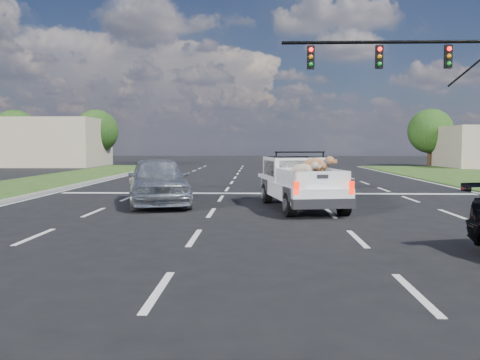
{
  "coord_description": "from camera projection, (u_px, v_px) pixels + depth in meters",
  "views": [
    {
      "loc": [
        -0.39,
        -10.8,
        2.01
      ],
      "look_at": [
        -0.83,
        2.0,
        1.12
      ],
      "focal_mm": 38.0,
      "sensor_mm": 36.0,
      "label": 1
    }
  ],
  "objects": [
    {
      "name": "ground",
      "position": [
        275.0,
        238.0,
        10.9
      ],
      "size": [
        160.0,
        160.0,
        0.0
      ],
      "primitive_type": "plane",
      "color": "black",
      "rests_on": "ground"
    },
    {
      "name": "tree_far_c",
      "position": [
        96.0,
        131.0,
        49.1
      ],
      "size": [
        4.2,
        4.2,
        5.4
      ],
      "color": "#332114",
      "rests_on": "ground"
    },
    {
      "name": "tree_far_d",
      "position": [
        430.0,
        131.0,
        48.01
      ],
      "size": [
        4.2,
        4.2,
        5.4
      ],
      "color": "#332114",
      "rests_on": "ground"
    },
    {
      "name": "pickup_truck",
      "position": [
        300.0,
        182.0,
        16.07
      ],
      "size": [
        2.51,
        5.02,
        1.8
      ],
      "rotation": [
        0.0,
        0.0,
        0.17
      ],
      "color": "black",
      "rests_on": "ground"
    },
    {
      "name": "curb_left",
      "position": [
        2.0,
        202.0,
        17.18
      ],
      "size": [
        0.15,
        60.0,
        0.14
      ],
      "primitive_type": "cube",
      "color": "gray",
      "rests_on": "ground"
    },
    {
      "name": "traffic_signal",
      "position": [
        443.0,
        78.0,
        20.79
      ],
      "size": [
        9.11,
        0.31,
        7.0
      ],
      "color": "black",
      "rests_on": "ground"
    },
    {
      "name": "road_markings",
      "position": [
        269.0,
        203.0,
        17.44
      ],
      "size": [
        17.75,
        60.0,
        0.01
      ],
      "color": "silver",
      "rests_on": "ground"
    },
    {
      "name": "silver_sedan",
      "position": [
        158.0,
        181.0,
        16.96
      ],
      "size": [
        3.07,
        5.1,
        1.62
      ],
      "primitive_type": "imported",
      "rotation": [
        0.0,
        0.0,
        0.26
      ],
      "color": "silver",
      "rests_on": "ground"
    },
    {
      "name": "tree_far_b",
      "position": [
        15.0,
        131.0,
        49.37
      ],
      "size": [
        4.2,
        4.2,
        5.4
      ],
      "color": "#332114",
      "rests_on": "ground"
    },
    {
      "name": "building_left",
      "position": [
        47.0,
        143.0,
        47.32
      ],
      "size": [
        10.0,
        8.0,
        4.4
      ],
      "primitive_type": "cube",
      "color": "tan",
      "rests_on": "ground"
    }
  ]
}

